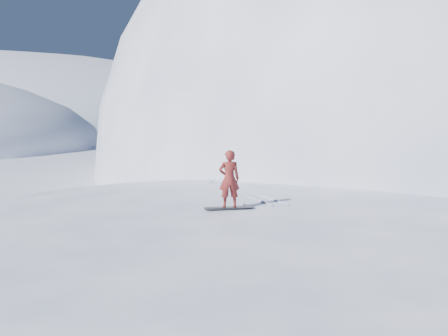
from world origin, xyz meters
name	(u,v)px	position (x,y,z in m)	size (l,w,h in m)	color
ground	(288,296)	(0.00, 0.00, 0.00)	(400.00, 400.00, 0.00)	white
near_ridge	(292,263)	(1.00, 3.00, 0.00)	(36.00, 28.00, 4.80)	white
peak_shoulder	(345,184)	(10.00, 20.00, 0.00)	(28.00, 24.00, 18.00)	white
wind_bumps	(254,273)	(-0.56, 2.12, 0.00)	(16.00, 14.40, 1.00)	white
snowboard	(229,208)	(-1.53, 1.22, 2.41)	(1.51, 0.28, 0.03)	black
snowboarder	(229,179)	(-1.53, 1.22, 3.29)	(0.63, 0.42, 1.73)	maroon
board_tracks	(235,190)	(-0.81, 4.33, 2.42)	(2.01, 5.99, 0.04)	silver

